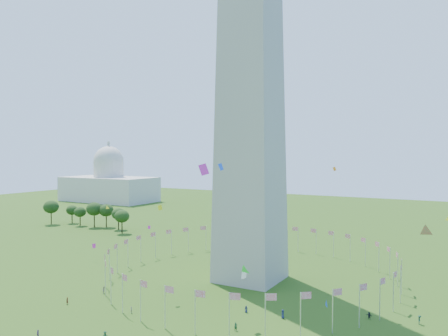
% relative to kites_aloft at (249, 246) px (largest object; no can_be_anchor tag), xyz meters
% --- Properties ---
extents(flag_ring, '(80.24, 80.24, 9.00)m').
position_rel_kites_aloft_xyz_m(flag_ring, '(-14.14, 29.94, -12.18)').
color(flag_ring, silver).
rests_on(flag_ring, ground).
extents(capitol_building, '(70.00, 35.00, 46.00)m').
position_rel_kites_aloft_xyz_m(capitol_building, '(-194.14, 159.94, 6.32)').
color(capitol_building, beige).
rests_on(capitol_building, ground).
extents(kites_aloft, '(110.18, 62.01, 30.55)m').
position_rel_kites_aloft_xyz_m(kites_aloft, '(0.00, 0.00, 0.00)').
color(kites_aloft, green).
rests_on(kites_aloft, ground).
extents(tree_line_west, '(55.50, 15.63, 11.90)m').
position_rel_kites_aloft_xyz_m(tree_line_west, '(-119.99, 70.58, -11.28)').
color(tree_line_west, '#264818').
rests_on(tree_line_west, ground).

